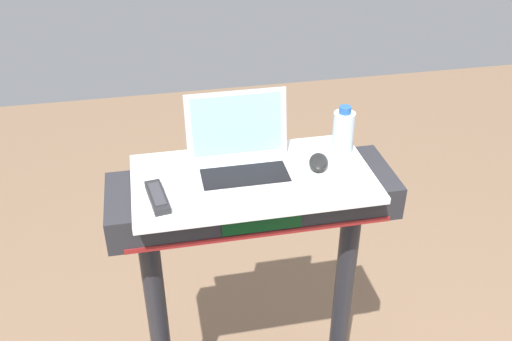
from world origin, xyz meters
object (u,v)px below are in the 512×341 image
computer_mouse (319,162)px  tv_remote (157,197)px  water_bottle (343,134)px  laptop (242,158)px

computer_mouse → tv_remote: computer_mouse is taller
computer_mouse → tv_remote: size_ratio=0.61×
computer_mouse → tv_remote: (-0.51, -0.08, -0.01)m
water_bottle → tv_remote: size_ratio=1.07×
laptop → water_bottle: (0.33, 0.03, 0.03)m
computer_mouse → tv_remote: 0.51m
computer_mouse → water_bottle: 0.12m
computer_mouse → water_bottle: bearing=46.7°
laptop → tv_remote: size_ratio=1.94×
computer_mouse → water_bottle: water_bottle is taller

